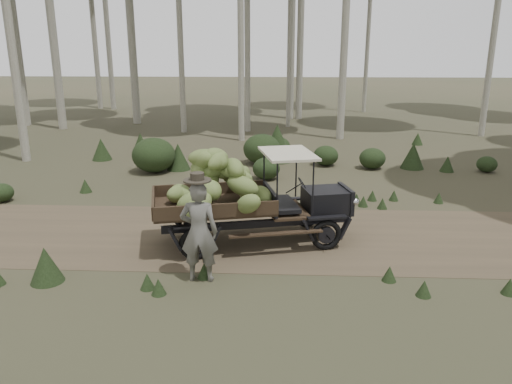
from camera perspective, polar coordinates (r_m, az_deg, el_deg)
ground at (r=11.48m, az=5.90°, el=-5.11°), size 120.00×120.00×0.00m
dirt_track at (r=11.48m, az=5.90°, el=-5.09°), size 70.00×4.00×0.01m
banana_truck at (r=10.64m, az=-2.06°, el=0.27°), size 4.57×2.70×2.22m
farmer at (r=9.10m, az=-6.53°, el=-4.42°), size 0.69×0.51×2.06m
undergrowth at (r=12.54m, az=11.85°, el=-0.92°), size 20.44×22.65×1.39m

